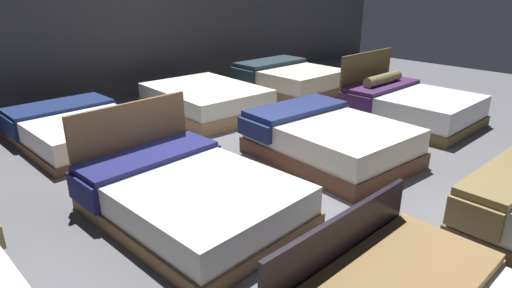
# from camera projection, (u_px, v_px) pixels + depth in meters

# --- Properties ---
(ground_plane) EXTENTS (18.00, 18.00, 0.02)m
(ground_plane) POSITION_uv_depth(u_px,v_px,m) (269.00, 184.00, 5.02)
(ground_plane) COLOR #5B5B60
(showroom_back_wall) EXTENTS (18.00, 0.06, 3.50)m
(showroom_back_wall) POSITION_uv_depth(u_px,v_px,m) (81.00, 9.00, 7.75)
(showroom_back_wall) COLOR #47474C
(showroom_back_wall) RESTS_ON ground_plane
(bed_5) EXTENTS (1.68, 2.22, 0.99)m
(bed_5) POSITION_uv_depth(u_px,v_px,m) (188.00, 194.00, 4.27)
(bed_5) COLOR brown
(bed_5) RESTS_ON ground_plane
(bed_6) EXTENTS (1.66, 2.09, 0.59)m
(bed_6) POSITION_uv_depth(u_px,v_px,m) (328.00, 139.00, 5.64)
(bed_6) COLOR brown
(bed_6) RESTS_ON ground_plane
(bed_7) EXTENTS (1.68, 1.94, 1.07)m
(bed_7) POSITION_uv_depth(u_px,v_px,m) (409.00, 106.00, 7.13)
(bed_7) COLOR brown
(bed_7) RESTS_ON ground_plane
(bed_9) EXTENTS (1.59, 2.11, 0.46)m
(bed_9) POSITION_uv_depth(u_px,v_px,m) (77.00, 128.00, 6.24)
(bed_9) COLOR brown
(bed_9) RESTS_ON ground_plane
(bed_10) EXTENTS (1.69, 2.17, 0.49)m
(bed_10) POSITION_uv_depth(u_px,v_px,m) (206.00, 100.00, 7.61)
(bed_10) COLOR #97714A
(bed_10) RESTS_ON ground_plane
(bed_11) EXTENTS (1.72, 1.97, 0.61)m
(bed_11) POSITION_uv_depth(u_px,v_px,m) (289.00, 80.00, 9.04)
(bed_11) COLOR brown
(bed_11) RESTS_ON ground_plane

